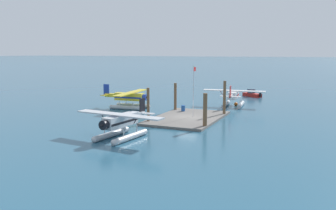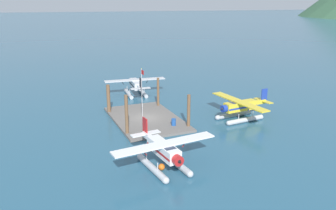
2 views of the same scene
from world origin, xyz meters
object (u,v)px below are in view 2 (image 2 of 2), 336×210
object	(u,v)px
flagpole	(142,89)
mooring_buoy	(162,167)
seaplane_silver_port_fwd	(135,86)
fuel_drum	(174,122)
seaplane_yellow_bow_right	(240,108)
seaplane_white_stbd_aft	(164,153)

from	to	relation	value
flagpole	mooring_buoy	distance (m)	14.69
mooring_buoy	seaplane_silver_port_fwd	size ratio (longest dim) A/B	0.06
fuel_drum	seaplane_yellow_bow_right	size ratio (longest dim) A/B	0.08
flagpole	seaplane_silver_port_fwd	distance (m)	14.41
fuel_drum	seaplane_yellow_bow_right	bearing A→B (deg)	86.42
fuel_drum	seaplane_silver_port_fwd	distance (m)	17.38
seaplane_silver_port_fwd	seaplane_yellow_bow_right	bearing A→B (deg)	26.97
mooring_buoy	seaplane_silver_port_fwd	distance (m)	28.19
mooring_buoy	seaplane_silver_port_fwd	world-z (taller)	seaplane_silver_port_fwd
seaplane_yellow_bow_right	seaplane_silver_port_fwd	bearing A→B (deg)	-153.03
mooring_buoy	seaplane_white_stbd_aft	world-z (taller)	seaplane_white_stbd_aft
fuel_drum	seaplane_white_stbd_aft	xyz separation A→B (m)	(9.82, -5.34, 0.84)
flagpole	fuel_drum	world-z (taller)	flagpole
seaplane_silver_port_fwd	seaplane_yellow_bow_right	distance (m)	20.15
flagpole	seaplane_white_stbd_aft	bearing A→B (deg)	-10.19
seaplane_white_stbd_aft	flagpole	bearing A→B (deg)	169.81
mooring_buoy	seaplane_yellow_bow_right	xyz separation A→B (m)	(-9.54, 15.25, 1.26)
flagpole	fuel_drum	xyz separation A→B (m)	(3.66, 2.92, -3.82)
flagpole	seaplane_silver_port_fwd	size ratio (longest dim) A/B	0.66
seaplane_silver_port_fwd	seaplane_yellow_bow_right	size ratio (longest dim) A/B	1.00
seaplane_silver_port_fwd	mooring_buoy	bearing A→B (deg)	-12.55
seaplane_silver_port_fwd	fuel_drum	bearing A→B (deg)	-1.39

